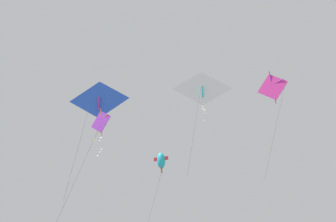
% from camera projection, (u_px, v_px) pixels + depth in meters
% --- Properties ---
extents(kite_delta_near_left, '(3.16, 2.13, 8.52)m').
position_uv_depth(kite_delta_near_left, '(202.00, 90.00, 29.67)').
color(kite_delta_near_left, white).
extents(kite_delta_upper_right, '(3.53, 2.35, 9.54)m').
position_uv_depth(kite_delta_upper_right, '(100.00, 101.00, 31.01)').
color(kite_delta_upper_right, blue).
extents(kite_fish_highest, '(1.69, 1.20, 7.50)m').
position_uv_depth(kite_fish_highest, '(161.00, 161.00, 28.69)').
color(kite_fish_highest, '#1EB2C6').
extents(kite_diamond_low_drifter, '(3.13, 1.86, 9.80)m').
position_uv_depth(kite_diamond_low_drifter, '(273.00, 87.00, 30.15)').
color(kite_diamond_low_drifter, '#DB2D93').
extents(kite_diamond_mid_left, '(2.34, 1.42, 8.92)m').
position_uv_depth(kite_diamond_mid_left, '(101.00, 123.00, 27.46)').
color(kite_diamond_mid_left, purple).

